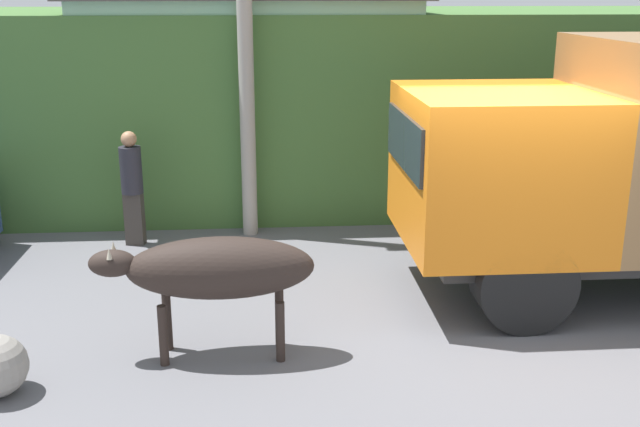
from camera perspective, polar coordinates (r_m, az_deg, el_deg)
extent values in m
plane|color=slate|center=(8.69, 13.71, -7.89)|extent=(60.00, 60.00, 0.00)
cube|color=#426B33|center=(14.72, 5.98, 8.96)|extent=(32.00, 6.48, 3.20)
cube|color=#8CC69E|center=(12.48, -5.26, 8.07)|extent=(5.20, 2.40, 3.39)
cube|color=orange|center=(8.84, 13.20, 3.46)|extent=(2.09, 2.29, 1.75)
cube|color=#232D38|center=(8.52, 6.45, 5.47)|extent=(0.04, 1.94, 0.61)
cylinder|color=black|center=(8.37, 15.21, -4.98)|extent=(1.07, 0.50, 1.07)
ellipsoid|color=#2D231E|center=(7.39, -7.59, -4.13)|extent=(1.84, 0.62, 0.62)
ellipsoid|color=#2D231E|center=(7.49, -15.54, -3.67)|extent=(0.46, 0.27, 0.27)
cone|color=#B7AD93|center=(7.35, -15.77, -2.97)|extent=(0.06, 0.06, 0.11)
cone|color=#B7AD93|center=(7.55, -15.48, -2.44)|extent=(0.06, 0.06, 0.11)
cylinder|color=#2D231E|center=(7.53, -11.86, -9.09)|extent=(0.09, 0.09, 0.63)
cylinder|color=#2D231E|center=(7.84, -11.55, -8.02)|extent=(0.09, 0.09, 0.63)
cylinder|color=#2D231E|center=(7.46, -3.04, -8.98)|extent=(0.09, 0.09, 0.63)
cylinder|color=#2D231E|center=(7.77, -3.11, -7.90)|extent=(0.09, 0.09, 0.63)
cube|color=#38332D|center=(11.10, -13.94, -0.38)|extent=(0.28, 0.21, 0.77)
cylinder|color=#26262D|center=(10.92, -14.20, 3.23)|extent=(0.35, 0.35, 0.67)
sphere|color=#A87A56|center=(10.83, -14.37, 5.52)|extent=(0.22, 0.22, 0.22)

